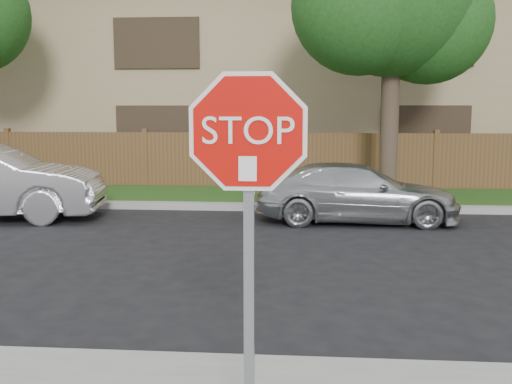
{
  "coord_description": "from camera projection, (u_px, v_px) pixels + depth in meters",
  "views": [
    {
      "loc": [
        0.45,
        -5.08,
        2.3
      ],
      "look_at": [
        0.12,
        -0.9,
        1.7
      ],
      "focal_mm": 42.0,
      "sensor_mm": 36.0,
      "label": 1
    }
  ],
  "objects": [
    {
      "name": "stop_sign",
      "position": [
        248.0,
        184.0,
        3.65
      ],
      "size": [
        1.01,
        0.13,
        2.55
      ],
      "color": "gray",
      "rests_on": "sidewalk_near"
    },
    {
      "name": "apartment_building",
      "position": [
        293.0,
        73.0,
        21.66
      ],
      "size": [
        35.2,
        9.2,
        7.2
      ],
      "color": "#9C8861",
      "rests_on": "ground"
    },
    {
      "name": "ground",
      "position": [
        251.0,
        365.0,
        5.38
      ],
      "size": [
        90.0,
        90.0,
        0.0
      ],
      "primitive_type": "plane",
      "color": "black",
      "rests_on": "ground"
    },
    {
      "name": "sedan_right",
      "position": [
        357.0,
        193.0,
        12.03
      ],
      "size": [
        4.06,
        1.67,
        1.18
      ],
      "primitive_type": "imported",
      "rotation": [
        0.0,
        0.0,
        1.57
      ],
      "color": "#A3A7AB",
      "rests_on": "ground"
    },
    {
      "name": "grass_strip",
      "position": [
        286.0,
        197.0,
        15.04
      ],
      "size": [
        70.0,
        3.0,
        0.12
      ],
      "primitive_type": "cube",
      "color": "#1E4714",
      "rests_on": "ground"
    },
    {
      "name": "fence",
      "position": [
        288.0,
        162.0,
        16.51
      ],
      "size": [
        70.0,
        0.12,
        1.6
      ],
      "primitive_type": "cube",
      "color": "#51391C",
      "rests_on": "ground"
    },
    {
      "name": "far_curb",
      "position": [
        283.0,
        207.0,
        13.41
      ],
      "size": [
        70.0,
        0.3,
        0.15
      ],
      "primitive_type": "cube",
      "color": "gray",
      "rests_on": "ground"
    }
  ]
}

